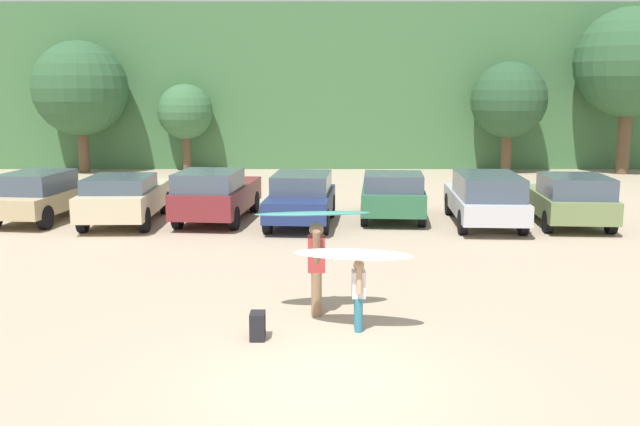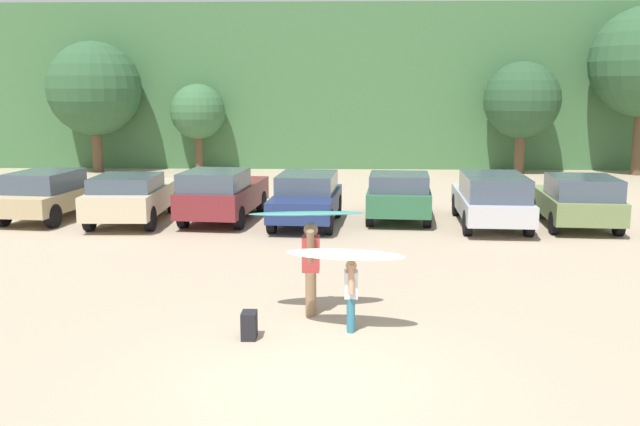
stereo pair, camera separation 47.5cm
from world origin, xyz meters
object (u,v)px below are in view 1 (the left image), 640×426
parked_car_champagne (126,197)px  parked_car_olive_green (571,199)px  parked_car_silver (486,197)px  person_child (359,291)px  surfboard_teal (313,213)px  parked_car_tan (41,195)px  parked_car_navy (302,198)px  parked_car_maroon (217,194)px  person_adult (317,263)px  surfboard_white (354,254)px  parked_car_forest_green (393,194)px  backpack_dropped (258,326)px

parked_car_champagne → parked_car_olive_green: size_ratio=1.13×
parked_car_champagne → parked_car_silver: parked_car_silver is taller
person_child → surfboard_teal: size_ratio=0.58×
parked_car_tan → parked_car_silver: 13.43m
parked_car_navy → parked_car_maroon: bearing=83.3°
parked_car_champagne → parked_car_navy: 5.30m
parked_car_silver → person_adult: person_adult is taller
parked_car_navy → person_adult: size_ratio=2.53×
person_child → parked_car_navy: bearing=-83.4°
parked_car_navy → surfboard_white: bearing=-168.7°
parked_car_silver → surfboard_teal: bearing=152.6°
parked_car_champagne → parked_car_maroon: bearing=-84.6°
parked_car_forest_green → backpack_dropped: 11.17m
surfboard_teal → backpack_dropped: (-0.89, -1.28, -1.63)m
parked_car_silver → person_child: 10.14m
person_child → surfboard_white: 0.67m
parked_car_silver → person_child: size_ratio=4.01×
parked_car_tan → parked_car_maroon: 5.38m
person_adult → backpack_dropped: (-0.95, -1.35, -0.72)m
surfboard_teal → backpack_dropped: bearing=49.1°
surfboard_teal → backpack_dropped: surfboard_teal is taller
parked_car_maroon → parked_car_forest_green: size_ratio=1.15×
parked_car_tan → parked_car_champagne: (2.69, -0.38, -0.01)m
parked_car_navy → parked_car_forest_green: bearing=-68.8°
person_adult → surfboard_teal: (-0.06, -0.07, 0.91)m
parked_car_forest_green → person_adult: size_ratio=2.45×
person_adult → backpack_dropped: bearing=54.1°
parked_car_tan → parked_car_forest_green: (10.78, 0.23, -0.02)m
backpack_dropped → person_adult: bearing=54.8°
parked_car_silver → parked_car_olive_green: 2.48m
parked_car_olive_green → backpack_dropped: bearing=143.5°
parked_car_forest_green → surfboard_white: size_ratio=2.00×
person_adult → surfboard_white: bearing=120.8°
parked_car_forest_green → parked_car_silver: (2.62, -1.00, 0.06)m
person_adult → backpack_dropped: 1.80m
parked_car_champagne → surfboard_white: parked_car_champagne is taller
parked_car_tan → parked_car_champagne: parked_car_tan is taller
surfboard_teal → parked_car_champagne: bearing=-63.0°
parked_car_olive_green → surfboard_white: parked_car_olive_green is taller
parked_car_champagne → parked_car_forest_green: bearing=-86.9°
surfboard_white → parked_car_forest_green: bearing=-89.8°
parked_car_champagne → parked_car_olive_green: bearing=-93.1°
parked_car_maroon → parked_car_olive_green: (10.51, -0.75, -0.03)m
parked_car_champagne → parked_car_tan: bearing=80.7°
backpack_dropped → parked_car_navy: bearing=87.3°
parked_car_navy → backpack_dropped: 9.87m
person_child → parked_car_tan: bearing=-48.0°
parked_car_champagne → backpack_dropped: parked_car_champagne is taller
surfboard_teal → person_child: bearing=127.2°
surfboard_white → person_adult: bearing=-48.9°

